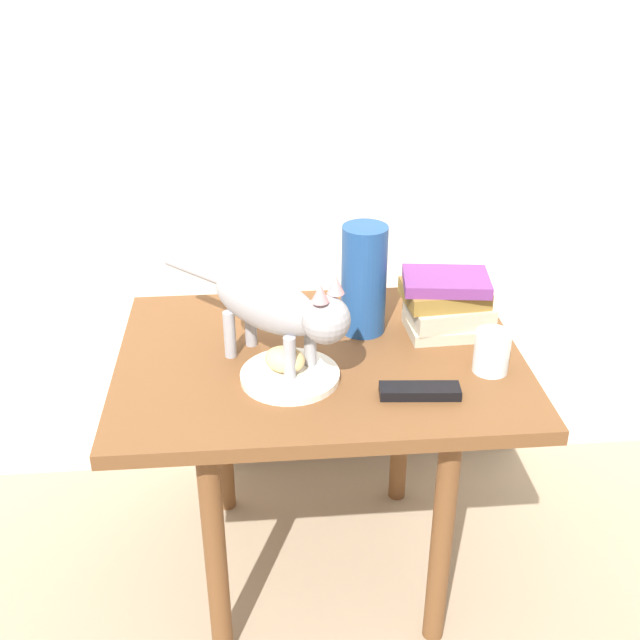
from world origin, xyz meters
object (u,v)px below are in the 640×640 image
(side_table, at_px, (320,388))
(green_vase, at_px, (364,280))
(cat, at_px, (278,308))
(book_stack, at_px, (447,304))
(tv_remote, at_px, (420,391))
(bread_roll, at_px, (285,359))
(candle_jar, at_px, (492,354))
(plate, at_px, (290,376))

(side_table, relative_size, green_vase, 3.46)
(cat, distance_m, book_stack, 0.39)
(green_vase, distance_m, tv_remote, 0.29)
(book_stack, bearing_deg, bread_roll, -155.78)
(candle_jar, bearing_deg, plate, 179.53)
(cat, xyz_separation_m, tv_remote, (0.26, -0.12, -0.12))
(side_table, height_order, bread_roll, bread_roll)
(book_stack, distance_m, tv_remote, 0.27)
(green_vase, bearing_deg, tv_remote, -74.75)
(side_table, bearing_deg, green_vase, 44.32)
(side_table, height_order, candle_jar, candle_jar)
(bread_roll, distance_m, candle_jar, 0.40)
(candle_jar, xyz_separation_m, tv_remote, (-0.16, -0.08, -0.03))
(side_table, distance_m, bread_roll, 0.16)
(green_vase, bearing_deg, bread_roll, -134.87)
(green_vase, relative_size, candle_jar, 2.79)
(cat, xyz_separation_m, green_vase, (0.18, 0.14, -0.01))
(plate, xyz_separation_m, tv_remote, (0.24, -0.08, 0.00))
(book_stack, relative_size, candle_jar, 2.41)
(green_vase, bearing_deg, cat, -142.98)
(green_vase, bearing_deg, side_table, -135.68)
(side_table, relative_size, candle_jar, 9.64)
(side_table, height_order, cat, cat)
(plate, relative_size, book_stack, 0.94)
(candle_jar, bearing_deg, cat, 173.40)
(side_table, relative_size, book_stack, 3.99)
(candle_jar, bearing_deg, tv_remote, -153.82)
(side_table, xyz_separation_m, book_stack, (0.28, 0.08, 0.14))
(plate, height_order, green_vase, green_vase)
(bread_roll, height_order, green_vase, green_vase)
(book_stack, distance_m, green_vase, 0.19)
(plate, bearing_deg, book_stack, 25.88)
(book_stack, bearing_deg, green_vase, 174.56)
(side_table, height_order, book_stack, book_stack)
(candle_jar, height_order, tv_remote, candle_jar)
(side_table, distance_m, cat, 0.23)
(tv_remote, bearing_deg, book_stack, 71.26)
(bread_roll, xyz_separation_m, book_stack, (0.35, 0.16, 0.02))
(book_stack, height_order, candle_jar, book_stack)
(plate, xyz_separation_m, candle_jar, (0.39, -0.00, 0.03))
(plate, height_order, cat, cat)
(book_stack, xyz_separation_m, tv_remote, (-0.11, -0.25, -0.05))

